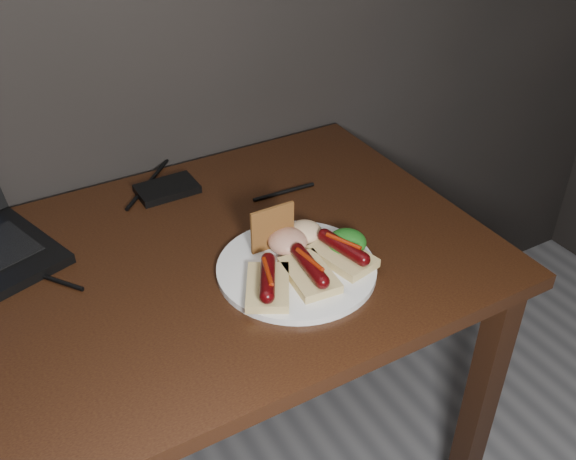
# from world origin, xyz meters

# --- Properties ---
(desk) EXTENTS (1.40, 0.70, 0.75)m
(desk) POSITION_xyz_m (0.00, 1.38, 0.66)
(desk) COLOR #341C0D
(desk) RESTS_ON ground
(hard_drive) EXTENTS (0.12, 0.08, 0.02)m
(hard_drive) POSITION_xyz_m (0.21, 1.63, 0.76)
(hard_drive) COLOR black
(hard_drive) RESTS_ON desk
(desk_cables) EXTENTS (0.94, 0.37, 0.01)m
(desk_cables) POSITION_xyz_m (0.01, 1.55, 0.75)
(desk_cables) COLOR black
(desk_cables) RESTS_ON desk
(plate) EXTENTS (0.33, 0.33, 0.01)m
(plate) POSITION_xyz_m (0.31, 1.27, 0.76)
(plate) COLOR silver
(plate) RESTS_ON desk
(bread_sausage_left) EXTENTS (0.12, 0.13, 0.04)m
(bread_sausage_left) POSITION_xyz_m (0.24, 1.23, 0.78)
(bread_sausage_left) COLOR #E3CF85
(bread_sausage_left) RESTS_ON plate
(bread_sausage_center) EXTENTS (0.08, 0.12, 0.04)m
(bread_sausage_center) POSITION_xyz_m (0.31, 1.22, 0.78)
(bread_sausage_center) COLOR #E3CF85
(bread_sausage_center) RESTS_ON plate
(bread_sausage_right) EXTENTS (0.09, 0.13, 0.04)m
(bread_sausage_right) POSITION_xyz_m (0.39, 1.24, 0.78)
(bread_sausage_right) COLOR #E3CF85
(bread_sausage_right) RESTS_ON plate
(crispbread) EXTENTS (0.08, 0.01, 0.08)m
(crispbread) POSITION_xyz_m (0.30, 1.33, 0.80)
(crispbread) COLOR #9A5A2A
(crispbread) RESTS_ON plate
(salad_greens) EXTENTS (0.07, 0.07, 0.04)m
(salad_greens) POSITION_xyz_m (0.41, 1.26, 0.78)
(salad_greens) COLOR #105013
(salad_greens) RESTS_ON plate
(salsa_mound) EXTENTS (0.07, 0.07, 0.04)m
(salsa_mound) POSITION_xyz_m (0.32, 1.31, 0.78)
(salsa_mound) COLOR maroon
(salsa_mound) RESTS_ON plate
(coleslaw_mound) EXTENTS (0.06, 0.06, 0.04)m
(coleslaw_mound) POSITION_xyz_m (0.36, 1.33, 0.78)
(coleslaw_mound) COLOR beige
(coleslaw_mound) RESTS_ON plate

